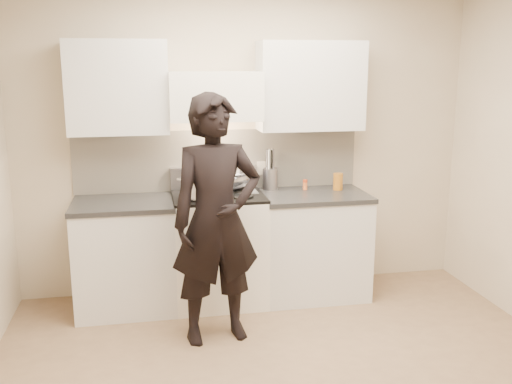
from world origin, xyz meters
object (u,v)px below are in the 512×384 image
at_px(wok, 228,177).
at_px(person, 217,220).
at_px(counter_right, 312,244).
at_px(utensil_crock, 270,177).
at_px(stove, 219,248).

distance_m(wok, person, 0.83).
bearing_deg(person, wok, 66.11).
distance_m(counter_right, utensil_crock, 0.70).
distance_m(counter_right, person, 1.24).
relative_size(wok, person, 0.28).
height_order(counter_right, utensil_crock, utensil_crock).
xyz_separation_m(stove, utensil_crock, (0.49, 0.22, 0.56)).
relative_size(counter_right, utensil_crock, 2.57).
bearing_deg(counter_right, wok, 172.14).
bearing_deg(stove, person, -98.17).
relative_size(stove, counter_right, 1.04).
distance_m(wok, utensil_crock, 0.41).
xyz_separation_m(utensil_crock, person, (-0.59, -0.90, -0.12)).
height_order(wok, person, person).
xyz_separation_m(stove, wok, (0.10, 0.10, 0.59)).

